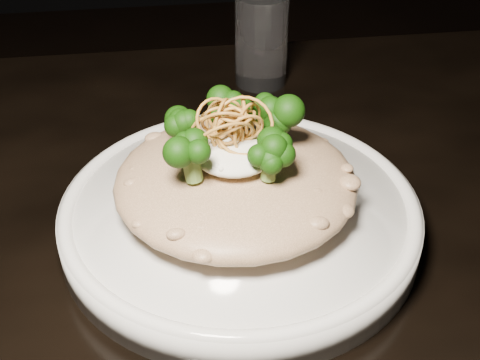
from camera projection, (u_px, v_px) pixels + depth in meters
name	position (u px, v px, depth m)	size (l,w,h in m)	color
table	(312.00, 311.00, 0.61)	(1.10, 0.80, 0.75)	black
plate	(240.00, 218.00, 0.56)	(0.30, 0.30, 0.03)	silver
risotto	(236.00, 181.00, 0.54)	(0.20, 0.20, 0.04)	brown
broccoli	(234.00, 129.00, 0.52)	(0.14, 0.14, 0.05)	black
cheese	(234.00, 153.00, 0.52)	(0.06, 0.06, 0.02)	white
shallots	(232.00, 118.00, 0.51)	(0.06, 0.06, 0.04)	#91531E
drinking_glass	(261.00, 40.00, 0.76)	(0.06, 0.06, 0.11)	silver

